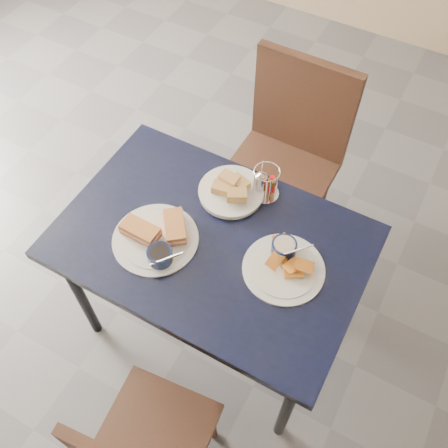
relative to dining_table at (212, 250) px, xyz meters
The scene contains 8 objects.
ground 0.69m from the dining_table, 118.20° to the left, with size 6.00×6.00×0.00m, color #515055.
dining_table is the anchor object (origin of this frame).
chair_near 0.73m from the dining_table, 80.83° to the right, with size 0.41×0.40×0.80m.
chair_far 0.71m from the dining_table, 89.49° to the left, with size 0.48×0.45×1.00m.
sandwich_plate 0.22m from the dining_table, 149.64° to the right, with size 0.32×0.32×0.12m.
plantain_plate 0.29m from the dining_table, ahead, with size 0.29×0.29×0.12m.
bread_basket 0.24m from the dining_table, 99.46° to the left, with size 0.25×0.25×0.07m.
condiment_caddy 0.32m from the dining_table, 75.95° to the left, with size 0.11×0.11×0.14m.
Camera 1 is at (0.58, -0.97, 2.28)m, focal length 40.00 mm.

